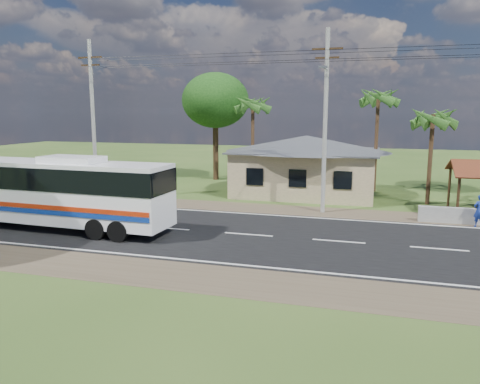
{
  "coord_description": "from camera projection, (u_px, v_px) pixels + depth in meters",
  "views": [
    {
      "loc": [
        6.02,
        -22.22,
        6.2
      ],
      "look_at": [
        -0.74,
        1.0,
        2.01
      ],
      "focal_mm": 35.0,
      "sensor_mm": 36.0,
      "label": 1
    }
  ],
  "objects": [
    {
      "name": "tree_behind_house",
      "position": [
        215.0,
        101.0,
        41.75
      ],
      "size": [
        6.0,
        6.0,
        9.61
      ],
      "color": "#47301E",
      "rests_on": "ground"
    },
    {
      "name": "palm_near",
      "position": [
        433.0,
        119.0,
        30.55
      ],
      "size": [
        2.8,
        2.8,
        6.7
      ],
      "color": "#47301E",
      "rests_on": "ground"
    },
    {
      "name": "person",
      "position": [
        479.0,
        211.0,
        25.24
      ],
      "size": [
        0.76,
        0.64,
        1.78
      ],
      "primitive_type": "imported",
      "rotation": [
        0.0,
        0.0,
        3.52
      ],
      "color": "navy",
      "rests_on": "ground"
    },
    {
      "name": "road",
      "position": [
        249.0,
        235.0,
        23.74
      ],
      "size": [
        120.0,
        16.0,
        0.03
      ],
      "color": "black",
      "rests_on": "ground"
    },
    {
      "name": "ground",
      "position": [
        249.0,
        235.0,
        23.74
      ],
      "size": [
        120.0,
        120.0,
        0.0
      ],
      "primitive_type": "plane",
      "color": "#2D4819",
      "rests_on": "ground"
    },
    {
      "name": "coach_bus",
      "position": [
        57.0,
        188.0,
        24.56
      ],
      "size": [
        12.7,
        3.14,
        3.92
      ],
      "rotation": [
        0.0,
        0.0,
        -0.04
      ],
      "color": "white",
      "rests_on": "ground"
    },
    {
      "name": "utility_poles",
      "position": [
        320.0,
        118.0,
        28.15
      ],
      "size": [
        32.8,
        2.22,
        11.0
      ],
      "color": "#9E9E99",
      "rests_on": "ground"
    },
    {
      "name": "palm_mid",
      "position": [
        378.0,
        98.0,
        35.52
      ],
      "size": [
        2.8,
        2.8,
        8.2
      ],
      "color": "#47301E",
      "rests_on": "ground"
    },
    {
      "name": "palm_far",
      "position": [
        253.0,
        105.0,
        38.84
      ],
      "size": [
        2.8,
        2.8,
        7.7
      ],
      "color": "#47301E",
      "rests_on": "ground"
    },
    {
      "name": "house",
      "position": [
        306.0,
        159.0,
        35.3
      ],
      "size": [
        12.4,
        10.0,
        5.0
      ],
      "color": "tan",
      "rests_on": "ground"
    }
  ]
}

